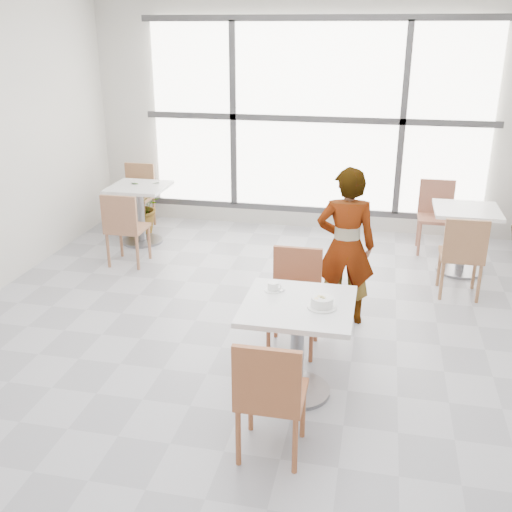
% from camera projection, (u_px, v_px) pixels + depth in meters
% --- Properties ---
extents(floor, '(7.00, 7.00, 0.00)m').
position_uv_depth(floor, '(263.00, 352.00, 5.11)').
color(floor, '#9E9EA5').
rests_on(floor, ground).
extents(wall_back, '(6.00, 0.00, 6.00)m').
position_uv_depth(wall_back, '(316.00, 118.00, 7.76)').
color(wall_back, silver).
rests_on(wall_back, ground).
extents(window, '(4.60, 0.07, 2.52)m').
position_uv_depth(window, '(316.00, 119.00, 7.70)').
color(window, white).
rests_on(window, ground).
extents(main_table, '(0.80, 0.80, 0.75)m').
position_uv_depth(main_table, '(298.00, 331.00, 4.36)').
color(main_table, silver).
rests_on(main_table, ground).
extents(chair_near, '(0.42, 0.42, 0.87)m').
position_uv_depth(chair_near, '(270.00, 392.00, 3.67)').
color(chair_near, '#A35B36').
rests_on(chair_near, ground).
extents(chair_far, '(0.42, 0.42, 0.87)m').
position_uv_depth(chair_far, '(295.00, 292.00, 5.06)').
color(chair_far, brown).
rests_on(chair_far, ground).
extents(oatmeal_bowl, '(0.21, 0.21, 0.10)m').
position_uv_depth(oatmeal_bowl, '(322.00, 302.00, 4.20)').
color(oatmeal_bowl, white).
rests_on(oatmeal_bowl, main_table).
extents(coffee_cup, '(0.16, 0.13, 0.07)m').
position_uv_depth(coffee_cup, '(273.00, 287.00, 4.48)').
color(coffee_cup, white).
rests_on(coffee_cup, main_table).
extents(person, '(0.58, 0.41, 1.48)m').
position_uv_depth(person, '(346.00, 247.00, 5.41)').
color(person, black).
rests_on(person, ground).
extents(bg_table_left, '(0.70, 0.70, 0.75)m').
position_uv_depth(bg_table_left, '(140.00, 206.00, 7.55)').
color(bg_table_left, silver).
rests_on(bg_table_left, ground).
extents(bg_table_right, '(0.70, 0.70, 0.75)m').
position_uv_depth(bg_table_right, '(464.00, 231.00, 6.62)').
color(bg_table_right, white).
rests_on(bg_table_right, ground).
extents(bg_chair_left_near, '(0.42, 0.42, 0.87)m').
position_uv_depth(bg_chair_left_near, '(124.00, 225.00, 6.79)').
color(bg_chair_left_near, '#976547').
rests_on(bg_chair_left_near, ground).
extents(bg_chair_left_far, '(0.42, 0.42, 0.87)m').
position_uv_depth(bg_chair_left_far, '(138.00, 191.00, 8.16)').
color(bg_chair_left_far, '#9E6A45').
rests_on(bg_chair_left_far, ground).
extents(bg_chair_right_near, '(0.42, 0.42, 0.87)m').
position_uv_depth(bg_chair_right_near, '(463.00, 252.00, 5.97)').
color(bg_chair_right_near, '#996744').
rests_on(bg_chair_right_near, ground).
extents(bg_chair_right_far, '(0.42, 0.42, 0.87)m').
position_uv_depth(bg_chair_right_far, '(436.00, 211.00, 7.29)').
color(bg_chair_right_far, '#9A5E48').
rests_on(bg_chair_right_far, ground).
extents(plant_left, '(0.84, 0.78, 0.77)m').
position_uv_depth(plant_left, '(141.00, 206.00, 7.93)').
color(plant_left, '#45713F').
rests_on(plant_left, ground).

